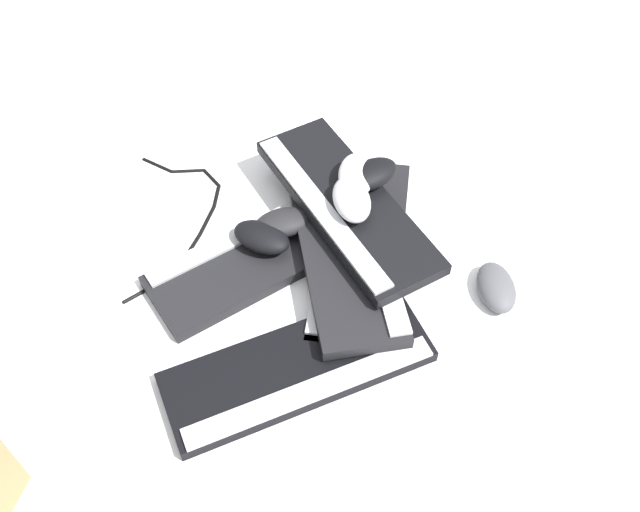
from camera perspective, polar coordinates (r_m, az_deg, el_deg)
name	(u,v)px	position (r m, az deg, el deg)	size (l,w,h in m)	color
ground_plane	(363,275)	(1.30, 3.48, -1.54)	(3.20, 3.20, 0.00)	white
keyboard_0	(360,248)	(1.33, 3.21, 0.66)	(0.44, 0.40, 0.03)	black
keyboard_1	(265,254)	(1.32, -4.42, 0.19)	(0.46, 0.21, 0.03)	black
keyboard_2	(299,368)	(1.18, -1.73, -8.97)	(0.46, 0.28, 0.03)	black
keyboard_3	(344,247)	(1.29, 1.96, 0.74)	(0.36, 0.45, 0.03)	black
keyboard_4	(345,204)	(1.31, 2.05, 4.16)	(0.24, 0.46, 0.03)	black
mouse_0	(283,223)	(1.32, -2.95, 2.68)	(0.11, 0.07, 0.04)	black
mouse_1	(352,199)	(1.27, 2.55, 4.54)	(0.11, 0.07, 0.04)	#B7B7BC
mouse_2	(371,174)	(1.32, 4.07, 6.53)	(0.11, 0.07, 0.04)	black
mouse_3	(356,175)	(1.32, 2.91, 6.48)	(0.11, 0.07, 0.04)	silver
mouse_4	(262,237)	(1.30, -4.69, 1.51)	(0.11, 0.07, 0.04)	black
mouse_5	(496,287)	(1.30, 13.92, -2.45)	(0.11, 0.07, 0.04)	#4C4C51
cable_0	(185,215)	(1.41, -10.78, 3.25)	(0.31, 0.30, 0.01)	black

